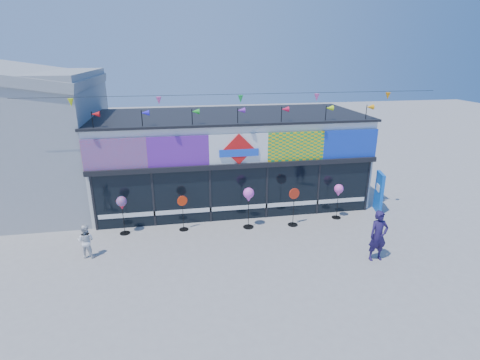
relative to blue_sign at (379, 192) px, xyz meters
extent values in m
plane|color=gray|center=(-6.27, -3.17, -0.90)|extent=(80.00, 80.00, 0.00)
cube|color=silver|center=(-6.27, 2.83, 1.10)|extent=(12.00, 5.00, 4.00)
cube|color=black|center=(-6.27, 0.27, 0.25)|extent=(11.60, 0.12, 2.30)
cube|color=black|center=(-6.27, 0.23, 1.50)|extent=(12.00, 0.30, 0.20)
cube|color=white|center=(-6.27, 0.24, -0.35)|extent=(11.40, 0.10, 0.18)
cube|color=black|center=(-6.27, 2.83, 3.15)|extent=(12.20, 5.20, 0.10)
cube|color=black|center=(-12.07, 0.26, 0.25)|extent=(0.08, 0.14, 2.30)
cube|color=black|center=(-9.77, 0.26, 0.25)|extent=(0.08, 0.14, 2.30)
cube|color=black|center=(-7.47, 0.26, 0.25)|extent=(0.08, 0.14, 2.30)
cube|color=black|center=(-5.07, 0.26, 0.25)|extent=(0.08, 0.14, 2.30)
cube|color=black|center=(-2.77, 0.26, 0.25)|extent=(0.08, 0.14, 2.30)
cube|color=black|center=(-0.47, 0.26, 0.25)|extent=(0.08, 0.14, 2.30)
cube|color=red|center=(-11.07, 0.25, 2.20)|extent=(2.40, 0.08, 1.20)
cube|color=purple|center=(-8.67, 0.25, 2.20)|extent=(2.40, 0.08, 1.20)
cube|color=white|center=(-6.27, 0.25, 2.20)|extent=(2.40, 0.08, 1.20)
cube|color=yellow|center=(-3.87, 0.25, 2.20)|extent=(2.40, 0.08, 1.20)
cube|color=blue|center=(-1.47, 0.25, 2.20)|extent=(2.40, 0.08, 1.20)
cube|color=red|center=(-6.27, 0.19, 2.20)|extent=(1.27, 0.06, 1.27)
cube|color=blue|center=(-6.27, 0.17, 2.05)|extent=(1.60, 0.05, 0.30)
cube|color=orange|center=(-10.29, 0.31, 0.07)|extent=(0.78, 0.03, 0.78)
cube|color=#2017C4|center=(-8.95, 0.31, 0.25)|extent=(0.92, 0.03, 0.92)
cube|color=#D24513|center=(-7.61, 0.31, 0.57)|extent=(0.78, 0.03, 0.78)
cube|color=orange|center=(-6.27, 0.31, 0.01)|extent=(0.92, 0.03, 0.92)
cube|color=red|center=(-4.92, 0.31, 0.36)|extent=(0.78, 0.03, 0.78)
cube|color=#D1134B|center=(-3.58, 0.31, 0.58)|extent=(0.92, 0.03, 0.92)
cube|color=blue|center=(-2.24, 0.31, 0.02)|extent=(0.78, 0.03, 0.78)
cylinder|color=black|center=(-11.77, 0.48, 3.45)|extent=(0.03, 0.03, 0.70)
cone|color=red|center=(-11.63, 0.48, 3.70)|extent=(0.30, 0.22, 0.22)
cylinder|color=black|center=(-9.97, 0.48, 3.45)|extent=(0.03, 0.03, 0.70)
cone|color=#251BE9|center=(-9.83, 0.48, 3.70)|extent=(0.30, 0.22, 0.22)
cylinder|color=black|center=(-8.07, 0.48, 3.45)|extent=(0.03, 0.03, 0.70)
cone|color=green|center=(-7.93, 0.48, 3.70)|extent=(0.30, 0.22, 0.22)
cylinder|color=black|center=(-6.27, 0.48, 3.45)|extent=(0.03, 0.03, 0.70)
cone|color=purple|center=(-6.13, 0.48, 3.70)|extent=(0.30, 0.22, 0.22)
cylinder|color=black|center=(-4.47, 0.48, 3.45)|extent=(0.03, 0.03, 0.70)
cone|color=red|center=(-4.33, 0.48, 3.70)|extent=(0.30, 0.22, 0.22)
cylinder|color=black|center=(-2.57, 0.48, 3.45)|extent=(0.03, 0.03, 0.70)
cone|color=#C9FF15|center=(-2.43, 0.48, 3.70)|extent=(0.30, 0.22, 0.22)
cylinder|color=black|center=(-0.77, 0.48, 3.45)|extent=(0.03, 0.03, 0.70)
cone|color=#FF9D0D|center=(-0.63, 0.48, 3.70)|extent=(0.30, 0.22, 0.22)
cylinder|color=black|center=(-6.27, -0.17, 4.40)|extent=(16.00, 0.01, 0.01)
cone|color=#DEF714|center=(-12.27, -0.17, 4.22)|extent=(0.20, 0.20, 0.28)
cone|color=#ED4FA2|center=(-9.27, -0.17, 4.22)|extent=(0.20, 0.20, 0.28)
cone|color=green|center=(-6.27, -0.17, 4.22)|extent=(0.20, 0.20, 0.28)
cone|color=#EE4FA5|center=(-3.27, -0.17, 4.22)|extent=(0.20, 0.20, 0.28)
cone|color=orange|center=(-0.27, -0.17, 4.22)|extent=(0.20, 0.20, 0.28)
cube|color=#939698|center=(-16.27, 3.83, 2.10)|extent=(8.00, 7.00, 6.00)
cube|color=blue|center=(0.00, 0.00, 0.00)|extent=(0.35, 0.91, 1.80)
cube|color=white|center=(-0.07, 0.00, 0.22)|extent=(0.13, 0.40, 0.31)
cylinder|color=black|center=(-10.93, -0.30, -0.89)|extent=(0.40, 0.40, 0.03)
cylinder|color=black|center=(-10.93, -0.30, -0.23)|extent=(0.02, 0.02, 1.29)
sphere|color=red|center=(-10.93, -0.30, 0.47)|extent=(0.40, 0.40, 0.40)
cone|color=red|center=(-10.93, -0.30, 0.22)|extent=(0.20, 0.20, 0.18)
cylinder|color=black|center=(-8.63, -0.37, -0.89)|extent=(0.37, 0.37, 0.03)
cylinder|color=black|center=(-8.63, -0.37, -0.27)|extent=(0.02, 0.02, 1.21)
cylinder|color=#FF340D|center=(-8.63, -0.37, 0.35)|extent=(0.40, 0.17, 0.41)
cylinder|color=black|center=(-6.02, -0.61, -0.89)|extent=(0.43, 0.43, 0.03)
cylinder|color=black|center=(-6.02, -0.61, -0.17)|extent=(0.03, 0.03, 1.41)
sphere|color=#EE4FD7|center=(-6.02, -0.61, 0.59)|extent=(0.43, 0.43, 0.43)
cone|color=#EE4FD7|center=(-6.02, -0.61, 0.32)|extent=(0.22, 0.22, 0.20)
cylinder|color=black|center=(-4.17, -0.72, -0.89)|extent=(0.41, 0.41, 0.03)
cylinder|color=black|center=(-4.17, -0.72, -0.20)|extent=(0.02, 0.02, 1.34)
cylinder|color=red|center=(-4.17, -0.72, 0.49)|extent=(0.45, 0.12, 0.45)
cylinder|color=black|center=(-2.09, -0.36, -0.89)|extent=(0.39, 0.39, 0.03)
cylinder|color=black|center=(-2.09, -0.36, -0.25)|extent=(0.02, 0.02, 1.26)
sphere|color=#F451C2|center=(-2.09, -0.36, 0.43)|extent=(0.39, 0.39, 0.39)
cone|color=#F451C2|center=(-2.09, -0.36, 0.19)|extent=(0.19, 0.19, 0.17)
imported|color=#201645|center=(-2.18, -3.82, -0.01)|extent=(0.66, 0.44, 1.79)
imported|color=white|center=(-12.00, -1.90, -0.30)|extent=(0.66, 0.48, 1.22)
camera|label=1|loc=(-8.76, -14.17, 5.88)|focal=28.00mm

